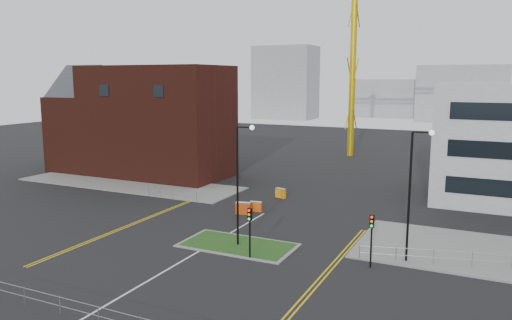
# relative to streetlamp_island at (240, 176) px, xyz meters

# --- Properties ---
(ground) EXTENTS (200.00, 200.00, 0.00)m
(ground) POSITION_rel_streetlamp_island_xyz_m (-2.22, -8.00, -5.41)
(ground) COLOR black
(ground) RESTS_ON ground
(pavement_left) EXTENTS (28.00, 8.00, 0.12)m
(pavement_left) POSITION_rel_streetlamp_island_xyz_m (-22.22, 14.00, -5.35)
(pavement_left) COLOR slate
(pavement_left) RESTS_ON ground
(island_kerb) EXTENTS (8.60, 4.60, 0.08)m
(island_kerb) POSITION_rel_streetlamp_island_xyz_m (-0.22, 0.00, -5.37)
(island_kerb) COLOR slate
(island_kerb) RESTS_ON ground
(grass_island) EXTENTS (8.00, 4.00, 0.12)m
(grass_island) POSITION_rel_streetlamp_island_xyz_m (-0.22, 0.00, -5.35)
(grass_island) COLOR #1F4416
(grass_island) RESTS_ON ground
(brick_building) EXTENTS (24.20, 10.07, 14.24)m
(brick_building) POSITION_rel_streetlamp_island_xyz_m (-25.19, 20.00, 1.44)
(brick_building) COLOR #441911
(brick_building) RESTS_ON ground
(streetlamp_island) EXTENTS (1.46, 0.36, 9.18)m
(streetlamp_island) POSITION_rel_streetlamp_island_xyz_m (0.00, 0.00, 0.00)
(streetlamp_island) COLOR black
(streetlamp_island) RESTS_ON ground
(streetlamp_right_near) EXTENTS (1.46, 0.36, 9.18)m
(streetlamp_right_near) POSITION_rel_streetlamp_island_xyz_m (12.00, 2.00, 0.00)
(streetlamp_right_near) COLOR black
(streetlamp_right_near) RESTS_ON ground
(traffic_light_island) EXTENTS (0.28, 0.33, 3.65)m
(traffic_light_island) POSITION_rel_streetlamp_island_xyz_m (1.78, -2.02, -2.85)
(traffic_light_island) COLOR black
(traffic_light_island) RESTS_ON ground
(traffic_light_right) EXTENTS (0.28, 0.33, 3.65)m
(traffic_light_right) POSITION_rel_streetlamp_island_xyz_m (9.78, -0.02, -2.85)
(traffic_light_right) COLOR black
(traffic_light_right) RESTS_ON ground
(railing_front) EXTENTS (24.05, 0.05, 1.10)m
(railing_front) POSITION_rel_streetlamp_island_xyz_m (-2.22, -14.00, -4.63)
(railing_front) COLOR gray
(railing_front) RESTS_ON ground
(railing_left) EXTENTS (6.05, 0.05, 1.10)m
(railing_left) POSITION_rel_streetlamp_island_xyz_m (-13.22, 10.00, -4.67)
(railing_left) COLOR gray
(railing_left) RESTS_ON ground
(railing_right) EXTENTS (19.05, 5.05, 1.10)m
(railing_right) POSITION_rel_streetlamp_island_xyz_m (18.28, 3.50, -4.63)
(railing_right) COLOR gray
(railing_right) RESTS_ON ground
(centre_line) EXTENTS (0.15, 30.00, 0.01)m
(centre_line) POSITION_rel_streetlamp_island_xyz_m (-2.22, -6.00, -5.41)
(centre_line) COLOR silver
(centre_line) RESTS_ON ground
(yellow_left_a) EXTENTS (0.12, 24.00, 0.01)m
(yellow_left_a) POSITION_rel_streetlamp_island_xyz_m (-11.22, 2.00, -5.41)
(yellow_left_a) COLOR gold
(yellow_left_a) RESTS_ON ground
(yellow_left_b) EXTENTS (0.12, 24.00, 0.01)m
(yellow_left_b) POSITION_rel_streetlamp_island_xyz_m (-10.92, 2.00, -5.41)
(yellow_left_b) COLOR gold
(yellow_left_b) RESTS_ON ground
(yellow_right_a) EXTENTS (0.12, 20.00, 0.01)m
(yellow_right_a) POSITION_rel_streetlamp_island_xyz_m (7.28, -2.00, -5.41)
(yellow_right_a) COLOR gold
(yellow_right_a) RESTS_ON ground
(yellow_right_b) EXTENTS (0.12, 20.00, 0.01)m
(yellow_right_b) POSITION_rel_streetlamp_island_xyz_m (7.58, -2.00, -5.41)
(yellow_right_b) COLOR gold
(yellow_right_b) RESTS_ON ground
(skyline_a) EXTENTS (18.00, 12.00, 22.00)m
(skyline_a) POSITION_rel_streetlamp_island_xyz_m (-42.22, 112.00, 5.59)
(skyline_a) COLOR gray
(skyline_a) RESTS_ON ground
(skyline_b) EXTENTS (24.00, 12.00, 16.00)m
(skyline_b) POSITION_rel_streetlamp_island_xyz_m (7.78, 122.00, 2.59)
(skyline_b) COLOR gray
(skyline_b) RESTS_ON ground
(skyline_d) EXTENTS (30.00, 12.00, 12.00)m
(skyline_d) POSITION_rel_streetlamp_island_xyz_m (-10.22, 132.00, 0.59)
(skyline_d) COLOR gray
(skyline_d) RESTS_ON ground
(barrier_left) EXTENTS (1.16, 0.49, 0.95)m
(barrier_left) POSITION_rel_streetlamp_island_xyz_m (-3.22, 9.42, -4.90)
(barrier_left) COLOR #ED560D
(barrier_left) RESTS_ON ground
(barrier_mid) EXTENTS (1.42, 0.73, 1.14)m
(barrier_mid) POSITION_rel_streetlamp_island_xyz_m (-3.86, 8.00, -4.79)
(barrier_mid) COLOR #C73F0B
(barrier_mid) RESTS_ON ground
(barrier_right) EXTENTS (1.26, 0.78, 1.01)m
(barrier_right) POSITION_rel_streetlamp_island_xyz_m (-3.22, 15.46, -4.87)
(barrier_right) COLOR orange
(barrier_right) RESTS_ON ground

